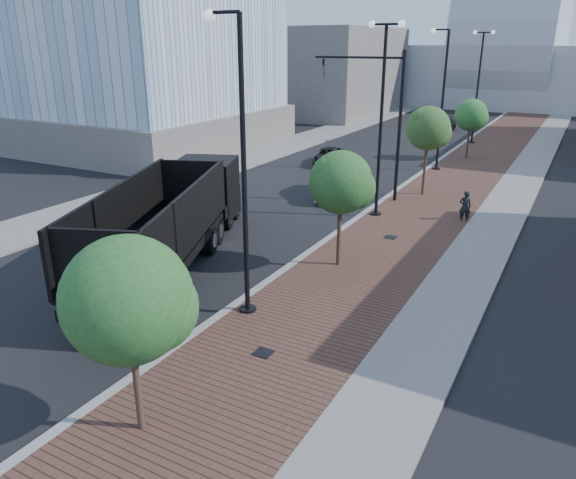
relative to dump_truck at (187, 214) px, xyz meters
The scene contains 23 objects.
sidewalk 27.52m from the dump_truck, 72.25° to the left, with size 7.00×140.00×0.12m, color #4C2D23.
concrete_strip 28.46m from the dump_truck, 67.06° to the left, with size 2.40×140.00×0.13m, color slate.
curb 26.66m from the dump_truck, 79.44° to the left, with size 0.30×140.00×0.14m, color gray.
west_sidewalk 27.44m from the dump_truck, 107.24° to the left, with size 4.00×140.00×0.12m, color slate.
dump_truck is the anchor object (origin of this frame).
white_sedan 10.86m from the dump_truck, 79.80° to the left, with size 1.67×4.80×1.58m, color silver.
dark_car_mid 18.68m from the dump_truck, 95.83° to the left, with size 1.92×4.17×1.16m, color black.
dark_car_far 37.98m from the dump_truck, 87.97° to the left, with size 1.85×4.56×1.32m, color black.
pedestrian 13.43m from the dump_truck, 44.27° to the left, with size 0.58×0.38×1.59m, color black.
streetlight_1 7.16m from the dump_truck, 35.49° to the right, with size 1.44×0.56×9.21m.
streetlight_2 10.37m from the dump_truck, 56.16° to the left, with size 1.72×0.56×9.28m.
streetlight_3 21.06m from the dump_truck, 75.10° to the left, with size 1.44×0.56×9.21m.
streetlight_4 32.80m from the dump_truck, 80.34° to the left, with size 1.72×0.56×9.28m.
traffic_mast 12.56m from the dump_truck, 67.72° to the left, with size 5.09×0.20×8.00m.
tree_0 11.91m from the dump_truck, 56.35° to the right, with size 2.74×2.74×4.69m.
tree_1 6.89m from the dump_truck, 10.40° to the left, with size 2.43×2.39×4.62m.
tree_2 14.91m from the dump_truck, 63.69° to the left, with size 2.47×2.43×5.10m.
tree_3 26.09m from the dump_truck, 75.48° to the left, with size 2.42×2.37×4.49m.
tower_podium 26.38m from the dump_truck, 136.46° to the left, with size 19.00×19.00×3.00m, color #615C58.
convention_center 71.37m from the dump_truck, 87.68° to the left, with size 50.00×30.00×50.00m.
commercial_block_nw 48.71m from the dump_truck, 108.13° to the left, with size 14.00×20.00×10.00m, color #65605B.
utility_cover_1 9.43m from the dump_truck, 38.68° to the right, with size 0.50×0.50×0.02m, color black.
utility_cover_2 9.04m from the dump_truck, 35.40° to the left, with size 0.50×0.50×0.02m, color black.
Camera 1 is at (9.39, -3.28, 8.33)m, focal length 33.88 mm.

